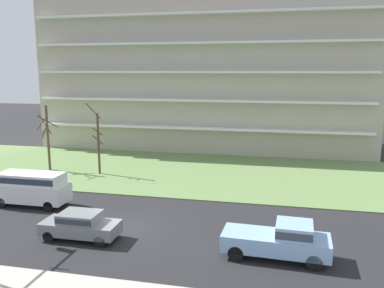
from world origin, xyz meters
TOP-DOWN VIEW (x-y plane):
  - ground at (0.00, 0.00)m, footprint 160.00×160.00m
  - grass_lawn_strip at (0.00, 14.00)m, footprint 80.00×16.00m
  - apartment_building at (0.00, 28.09)m, footprint 38.90×13.15m
  - tree_far_left at (-12.24, 11.74)m, footprint 2.18×2.18m
  - tree_left at (-6.93, 11.41)m, footprint 1.43×0.90m
  - pickup_blue_near_left at (9.33, -2.01)m, footprint 5.49×2.25m
  - van_white_center_left at (-7.85, 2.50)m, footprint 5.21×2.02m
  - sedan_gray_center_right at (-1.75, -2.00)m, footprint 4.41×1.82m

SIDE VIEW (x-z plane):
  - ground at x=0.00m, z-range 0.00..0.00m
  - grass_lawn_strip at x=0.00m, z-range 0.00..0.08m
  - sedan_gray_center_right at x=-1.75m, z-range 0.09..1.66m
  - pickup_blue_near_left at x=9.33m, z-range 0.04..1.99m
  - van_white_center_left at x=-7.85m, z-range 0.22..2.58m
  - tree_left at x=-6.93m, z-range -0.24..6.39m
  - tree_far_left at x=-12.24m, z-range 0.28..6.53m
  - apartment_building at x=0.00m, z-range 0.00..18.51m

